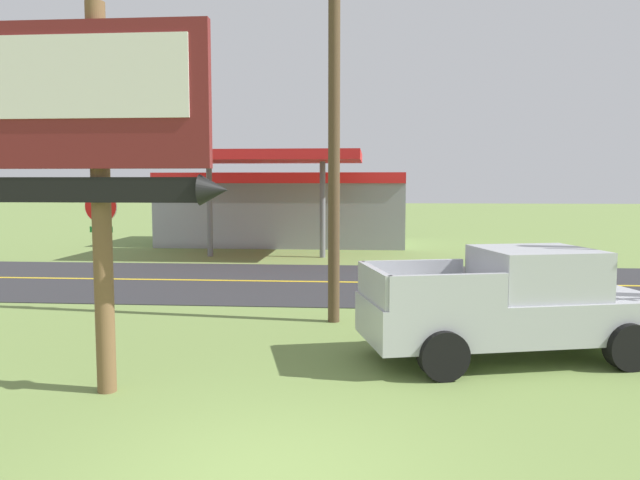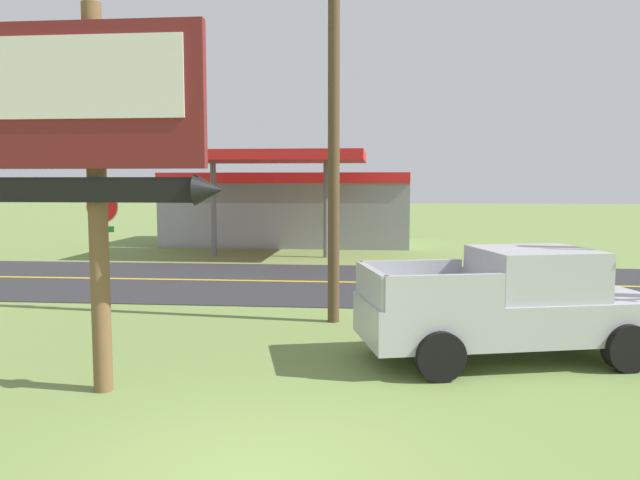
% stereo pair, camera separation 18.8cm
% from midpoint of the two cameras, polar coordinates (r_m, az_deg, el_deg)
% --- Properties ---
extents(ground_plane, '(180.00, 180.00, 0.00)m').
position_cam_midpoint_polar(ground_plane, '(7.03, -5.88, -21.04)').
color(ground_plane, olive).
extents(road_asphalt, '(140.00, 8.00, 0.02)m').
position_cam_midpoint_polar(road_asphalt, '(19.47, 1.69, -3.91)').
color(road_asphalt, '#2B2B2D').
rests_on(road_asphalt, ground).
extents(road_centre_line, '(126.00, 0.20, 0.01)m').
position_cam_midpoint_polar(road_centre_line, '(19.46, 1.69, -3.87)').
color(road_centre_line, gold).
rests_on(road_centre_line, road_asphalt).
extents(motel_sign, '(3.61, 0.54, 5.67)m').
position_cam_midpoint_polar(motel_sign, '(9.48, -19.40, 9.41)').
color(motel_sign, brown).
rests_on(motel_sign, ground).
extents(stop_sign, '(0.80, 0.08, 2.95)m').
position_cam_midpoint_polar(stop_sign, '(15.82, -19.02, 1.04)').
color(stop_sign, slate).
rests_on(stop_sign, ground).
extents(utility_pole, '(2.20, 0.26, 9.34)m').
position_cam_midpoint_polar(utility_pole, '(13.86, 1.68, 13.16)').
color(utility_pole, brown).
rests_on(utility_pole, ground).
extents(gas_station, '(12.00, 11.50, 4.40)m').
position_cam_midpoint_polar(gas_station, '(31.72, -2.71, 3.15)').
color(gas_station, gray).
rests_on(gas_station, ground).
extents(pickup_silver_parked_on_lawn, '(5.52, 3.17, 1.96)m').
position_cam_midpoint_polar(pickup_silver_parked_on_lawn, '(11.51, 17.74, -5.74)').
color(pickup_silver_parked_on_lawn, '#A8AAAF').
rests_on(pickup_silver_parked_on_lawn, ground).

